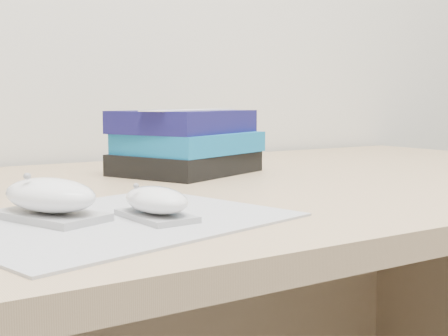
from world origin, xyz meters
TOP-DOWN VIEW (x-y plane):
  - desk at (0.00, 1.64)m, footprint 1.60×0.80m
  - mousepad at (-0.23, 1.38)m, footprint 0.38×0.33m
  - mouse_rear at (-0.29, 1.41)m, footprint 0.10×0.13m
  - mouse_front at (-0.20, 1.36)m, footprint 0.06×0.09m
  - book_stack at (0.03, 1.70)m, footprint 0.27×0.24m

SIDE VIEW (x-z plane):
  - desk at x=0.00m, z-range 0.13..0.86m
  - mousepad at x=-0.23m, z-range 0.73..0.73m
  - mouse_front at x=-0.20m, z-range 0.73..0.77m
  - mouse_rear at x=-0.29m, z-range 0.73..0.78m
  - book_stack at x=0.03m, z-range 0.73..0.84m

